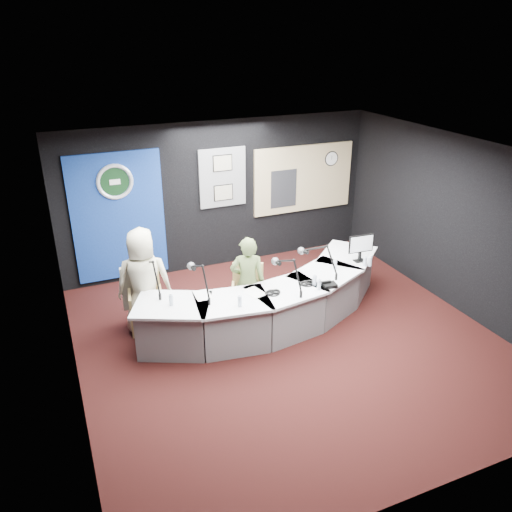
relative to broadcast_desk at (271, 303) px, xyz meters
name	(u,v)px	position (x,y,z in m)	size (l,w,h in m)	color
ground	(289,341)	(0.05, -0.55, -0.38)	(6.00, 6.00, 0.00)	black
ceiling	(295,156)	(0.05, -0.55, 2.42)	(6.00, 6.00, 0.02)	silver
wall_back	(220,196)	(0.05, 2.45, 1.02)	(6.00, 0.02, 2.80)	black
wall_front	(442,381)	(0.05, -3.55, 1.02)	(6.00, 0.02, 2.80)	black
wall_left	(65,296)	(-2.95, -0.55, 1.02)	(0.02, 6.00, 2.80)	black
wall_right	(459,226)	(3.05, -0.55, 1.02)	(0.02, 6.00, 2.80)	black
broadcast_desk	(271,303)	(0.00, 0.00, 0.00)	(4.50, 1.90, 0.75)	silver
backdrop_panel	(119,217)	(-1.85, 2.42, 0.88)	(1.60, 0.05, 2.30)	navy
agency_seal	(115,182)	(-1.85, 2.38, 1.52)	(0.63, 0.63, 0.07)	silver
seal_center	(115,182)	(-1.85, 2.38, 1.52)	(0.48, 0.48, 0.01)	black
pinboard	(223,178)	(0.10, 2.42, 1.38)	(0.90, 0.04, 1.10)	slate
framed_photo_upper	(223,163)	(0.10, 2.39, 1.65)	(0.34, 0.02, 0.27)	gray
framed_photo_lower	(223,193)	(0.10, 2.39, 1.09)	(0.34, 0.02, 0.27)	gray
booth_window_frame	(303,178)	(1.80, 2.42, 1.18)	(2.12, 0.06, 1.32)	tan
booth_glow	(304,179)	(1.80, 2.41, 1.18)	(2.00, 0.02, 1.20)	#D3AF85
equipment_rack	(284,189)	(1.35, 2.39, 1.03)	(0.55, 0.02, 0.75)	black
wall_clock	(331,159)	(2.40, 2.39, 1.52)	(0.28, 0.28, 0.01)	white
armchair_left	(146,305)	(-1.82, 0.61, 0.05)	(0.48, 0.48, 0.85)	#A4884B
armchair_right	(248,299)	(-0.33, 0.15, 0.06)	(0.49, 0.49, 0.88)	#A4884B
draped_jacket	(138,288)	(-1.88, 0.85, 0.24)	(0.50, 0.10, 0.70)	gray
person_man	(144,281)	(-1.82, 0.61, 0.46)	(0.81, 0.53, 1.66)	beige
person_woman	(248,282)	(-0.33, 0.15, 0.36)	(0.54, 0.35, 1.47)	#4C5D31
computer_monitor	(361,243)	(1.65, 0.10, 0.70)	(0.43, 0.03, 0.29)	black
desk_phone	(329,285)	(0.73, -0.49, 0.40)	(0.21, 0.16, 0.05)	black
headphones_near	(307,283)	(0.46, -0.29, 0.39)	(0.23, 0.23, 0.04)	black
headphones_far	(273,292)	(-0.14, -0.36, 0.39)	(0.23, 0.23, 0.04)	black
paper_stack	(203,295)	(-1.10, -0.01, 0.38)	(0.23, 0.32, 0.00)	white
notepad	(255,292)	(-0.38, -0.23, 0.38)	(0.22, 0.32, 0.00)	white
boom_mic_a	(151,273)	(-1.74, 0.41, 0.68)	(0.20, 0.74, 0.60)	black
boom_mic_b	(200,277)	(-1.13, 0.01, 0.68)	(0.18, 0.74, 0.60)	black
boom_mic_c	(288,271)	(0.11, -0.32, 0.68)	(0.25, 0.73, 0.60)	black
boom_mic_d	(319,258)	(0.76, -0.08, 0.68)	(0.47, 0.63, 0.60)	black
water_bottles	(282,283)	(0.06, -0.25, 0.46)	(3.36, 0.58, 0.18)	silver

